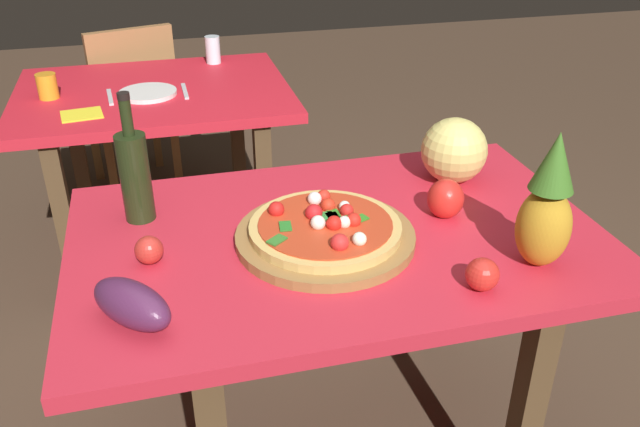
{
  "coord_description": "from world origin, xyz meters",
  "views": [
    {
      "loc": [
        -0.39,
        -1.35,
        1.56
      ],
      "look_at": [
        -0.04,
        0.02,
        0.78
      ],
      "focal_mm": 37.23,
      "sensor_mm": 36.0,
      "label": 1
    }
  ],
  "objects_px": {
    "tomato_at_corner": "(149,250)",
    "fork_utensil": "(110,97)",
    "napkin_folded": "(82,115)",
    "display_table": "(337,263)",
    "knife_utensil": "(185,91)",
    "wine_bottle": "(135,174)",
    "pizza_board": "(325,237)",
    "eggplant": "(132,304)",
    "tomato_near_board": "(482,274)",
    "background_table": "(156,114)",
    "pizza": "(326,226)",
    "dinner_plate": "(148,93)",
    "pineapple_left": "(547,207)",
    "bell_pepper": "(446,199)",
    "melon": "(454,150)",
    "drinking_glass_water": "(213,50)",
    "drinking_glass_juice": "(47,86)",
    "dining_chair": "(132,100)"
  },
  "relations": [
    {
      "from": "tomato_at_corner",
      "to": "fork_utensil",
      "type": "bearing_deg",
      "value": 95.23
    },
    {
      "from": "fork_utensil",
      "to": "napkin_folded",
      "type": "height_order",
      "value": "fork_utensil"
    },
    {
      "from": "display_table",
      "to": "knife_utensil",
      "type": "distance_m",
      "value": 1.22
    },
    {
      "from": "wine_bottle",
      "to": "pizza_board",
      "type": "bearing_deg",
      "value": -28.35
    },
    {
      "from": "eggplant",
      "to": "tomato_near_board",
      "type": "distance_m",
      "value": 0.72
    },
    {
      "from": "background_table",
      "to": "pizza",
      "type": "height_order",
      "value": "pizza"
    },
    {
      "from": "eggplant",
      "to": "dinner_plate",
      "type": "height_order",
      "value": "eggplant"
    },
    {
      "from": "background_table",
      "to": "napkin_folded",
      "type": "distance_m",
      "value": 0.36
    },
    {
      "from": "pineapple_left",
      "to": "bell_pepper",
      "type": "distance_m",
      "value": 0.3
    },
    {
      "from": "background_table",
      "to": "pizza_board",
      "type": "xyz_separation_m",
      "value": [
        0.36,
        -1.28,
        0.11
      ]
    },
    {
      "from": "wine_bottle",
      "to": "bell_pepper",
      "type": "height_order",
      "value": "wine_bottle"
    },
    {
      "from": "dinner_plate",
      "to": "knife_utensil",
      "type": "xyz_separation_m",
      "value": [
        0.14,
        0.0,
        -0.0
      ]
    },
    {
      "from": "pizza",
      "to": "fork_utensil",
      "type": "distance_m",
      "value": 1.32
    },
    {
      "from": "melon",
      "to": "pizza",
      "type": "bearing_deg",
      "value": -151.75
    },
    {
      "from": "tomato_at_corner",
      "to": "drinking_glass_water",
      "type": "distance_m",
      "value": 1.61
    },
    {
      "from": "eggplant",
      "to": "dinner_plate",
      "type": "xyz_separation_m",
      "value": [
        0.07,
        1.42,
        -0.04
      ]
    },
    {
      "from": "background_table",
      "to": "fork_utensil",
      "type": "height_order",
      "value": "fork_utensil"
    },
    {
      "from": "pizza",
      "to": "display_table",
      "type": "bearing_deg",
      "value": 37.47
    },
    {
      "from": "tomato_at_corner",
      "to": "drinking_glass_juice",
      "type": "relative_size",
      "value": 0.7
    },
    {
      "from": "background_table",
      "to": "pizza_board",
      "type": "distance_m",
      "value": 1.34
    },
    {
      "from": "tomato_at_corner",
      "to": "fork_utensil",
      "type": "xyz_separation_m",
      "value": [
        -0.11,
        1.2,
        -0.03
      ]
    },
    {
      "from": "background_table",
      "to": "knife_utensil",
      "type": "bearing_deg",
      "value": -29.29
    },
    {
      "from": "dining_chair",
      "to": "tomato_at_corner",
      "type": "height_order",
      "value": "dining_chair"
    },
    {
      "from": "pineapple_left",
      "to": "drinking_glass_water",
      "type": "xyz_separation_m",
      "value": [
        -0.53,
        1.8,
        -0.09
      ]
    },
    {
      "from": "display_table",
      "to": "eggplant",
      "type": "distance_m",
      "value": 0.56
    },
    {
      "from": "pineapple_left",
      "to": "dinner_plate",
      "type": "relative_size",
      "value": 1.46
    },
    {
      "from": "eggplant",
      "to": "knife_utensil",
      "type": "distance_m",
      "value": 1.44
    },
    {
      "from": "napkin_folded",
      "to": "pizza",
      "type": "bearing_deg",
      "value": -59.52
    },
    {
      "from": "drinking_glass_juice",
      "to": "knife_utensil",
      "type": "distance_m",
      "value": 0.51
    },
    {
      "from": "eggplant",
      "to": "dinner_plate",
      "type": "relative_size",
      "value": 0.91
    },
    {
      "from": "background_table",
      "to": "wine_bottle",
      "type": "relative_size",
      "value": 3.17
    },
    {
      "from": "background_table",
      "to": "dinner_plate",
      "type": "xyz_separation_m",
      "value": [
        -0.02,
        -0.07,
        0.11
      ]
    },
    {
      "from": "melon",
      "to": "dinner_plate",
      "type": "height_order",
      "value": "melon"
    },
    {
      "from": "knife_utensil",
      "to": "drinking_glass_water",
      "type": "bearing_deg",
      "value": 66.85
    },
    {
      "from": "background_table",
      "to": "dining_chair",
      "type": "height_order",
      "value": "dining_chair"
    },
    {
      "from": "pizza_board",
      "to": "dinner_plate",
      "type": "relative_size",
      "value": 1.96
    },
    {
      "from": "wine_bottle",
      "to": "eggplant",
      "type": "height_order",
      "value": "wine_bottle"
    },
    {
      "from": "pineapple_left",
      "to": "drinking_glass_water",
      "type": "bearing_deg",
      "value": 106.35
    },
    {
      "from": "dinner_plate",
      "to": "pizza_board",
      "type": "bearing_deg",
      "value": -72.63
    },
    {
      "from": "dining_chair",
      "to": "napkin_folded",
      "type": "bearing_deg",
      "value": 64.67
    },
    {
      "from": "pizza",
      "to": "tomato_at_corner",
      "type": "distance_m",
      "value": 0.41
    },
    {
      "from": "melon",
      "to": "drinking_glass_water",
      "type": "distance_m",
      "value": 1.45
    },
    {
      "from": "drinking_glass_juice",
      "to": "dinner_plate",
      "type": "distance_m",
      "value": 0.37
    },
    {
      "from": "tomato_at_corner",
      "to": "eggplant",
      "type": "bearing_deg",
      "value": -100.02
    },
    {
      "from": "bell_pepper",
      "to": "drinking_glass_water",
      "type": "height_order",
      "value": "drinking_glass_water"
    },
    {
      "from": "pizza",
      "to": "drinking_glass_water",
      "type": "xyz_separation_m",
      "value": [
        -0.09,
        1.59,
        0.02
      ]
    },
    {
      "from": "dinner_plate",
      "to": "tomato_near_board",
      "type": "bearing_deg",
      "value": -66.31
    },
    {
      "from": "eggplant",
      "to": "tomato_at_corner",
      "type": "bearing_deg",
      "value": 79.98
    },
    {
      "from": "wine_bottle",
      "to": "napkin_folded",
      "type": "height_order",
      "value": "wine_bottle"
    },
    {
      "from": "napkin_folded",
      "to": "wine_bottle",
      "type": "bearing_deg",
      "value": -77.04
    }
  ]
}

